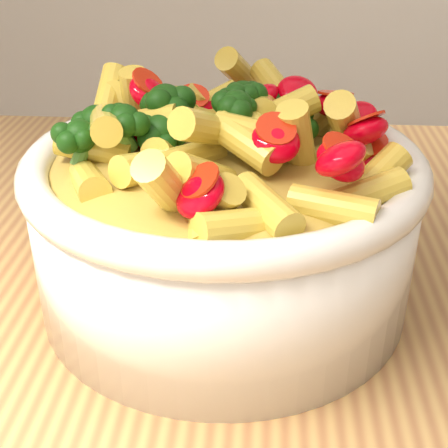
{
  "coord_description": "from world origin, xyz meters",
  "views": [
    {
      "loc": [
        -0.06,
        -0.37,
        1.17
      ],
      "look_at": [
        -0.09,
        0.02,
        0.96
      ],
      "focal_mm": 50.0,
      "sensor_mm": 36.0,
      "label": 1
    }
  ],
  "objects": [
    {
      "name": "table",
      "position": [
        0.0,
        0.0,
        0.8
      ],
      "size": [
        1.2,
        0.8,
        0.9
      ],
      "color": "#B1864C",
      "rests_on": "ground"
    },
    {
      "name": "serving_bowl",
      "position": [
        -0.09,
        0.02,
        0.96
      ],
      "size": [
        0.27,
        0.27,
        0.12
      ],
      "color": "white",
      "rests_on": "table"
    },
    {
      "name": "pasta_salad",
      "position": [
        -0.09,
        0.02,
        1.03
      ],
      "size": [
        0.22,
        0.22,
        0.05
      ],
      "color": "#E9C949",
      "rests_on": "serving_bowl"
    }
  ]
}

